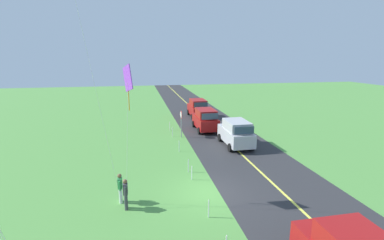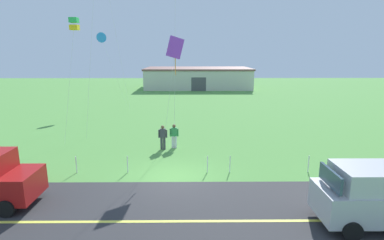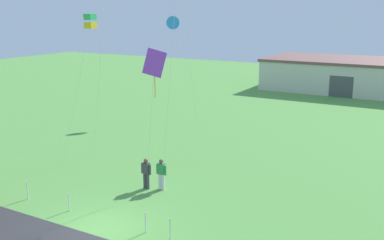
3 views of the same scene
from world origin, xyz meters
TOP-DOWN VIEW (x-y plane):
  - ground_plane at (0.00, 0.00)m, footprint 120.00×120.00m
  - person_adult_near at (-0.87, 4.56)m, footprint 0.58×0.22m
  - person_adult_companion at (-0.16, 4.86)m, footprint 0.58×0.22m
  - kite_red_low at (-0.00, 4.20)m, footprint 1.45×0.62m
  - kite_yellow_high at (-7.32, 8.23)m, footprint 0.73×2.74m
  - kite_green_far at (-8.80, 20.05)m, footprint 2.67×1.77m
  - warehouse_distant at (2.37, 39.71)m, footprint 18.36×10.20m
  - fence_post_0 at (-5.06, 0.70)m, footprint 0.05×0.05m
  - fence_post_1 at (-2.39, 0.70)m, footprint 0.05×0.05m
  - fence_post_2 at (1.79, 0.70)m, footprint 0.05×0.05m
  - fence_post_3 at (2.97, 0.70)m, footprint 0.05×0.05m

SIDE VIEW (x-z plane):
  - ground_plane at x=0.00m, z-range -0.10..0.00m
  - fence_post_0 at x=-5.06m, z-range 0.00..0.90m
  - fence_post_1 at x=-2.39m, z-range 0.00..0.90m
  - fence_post_2 at x=1.79m, z-range 0.00..0.90m
  - fence_post_3 at x=2.97m, z-range 0.00..0.90m
  - person_adult_near at x=-0.87m, z-range 0.06..1.66m
  - person_adult_companion at x=-0.16m, z-range 0.06..1.66m
  - warehouse_distant at x=2.37m, z-range 0.00..3.50m
  - kite_red_low at x=0.00m, z-range 2.76..9.91m
  - kite_green_far at x=-8.80m, z-range 3.57..11.88m
  - kite_yellow_high at x=-7.32m, z-range 3.83..12.41m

